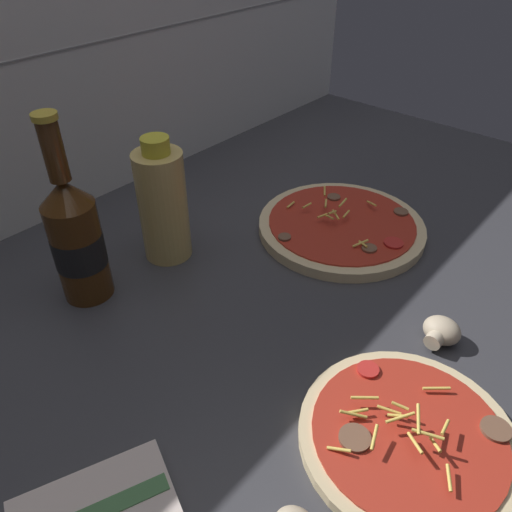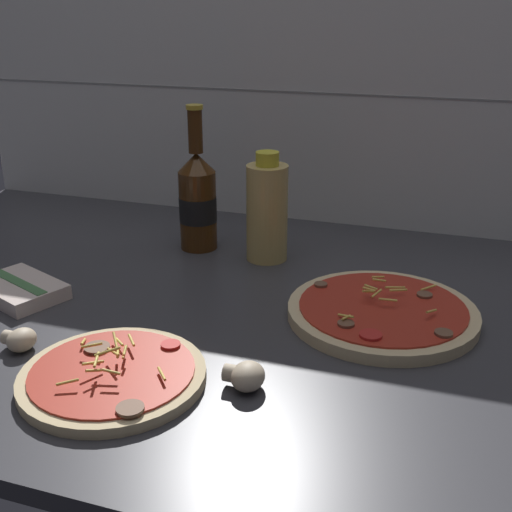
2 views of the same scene
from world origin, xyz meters
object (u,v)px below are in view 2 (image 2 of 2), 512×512
pizza_far (382,312)px  beer_bottle (198,199)px  oil_bottle (267,211)px  dish_towel (20,289)px  pizza_near (113,375)px  mushroom_left (246,376)px  mushroom_right (20,340)px

pizza_far → beer_bottle: beer_bottle is taller
pizza_far → oil_bottle: bearing=143.2°
pizza_far → dish_towel: 58.34cm
pizza_near → oil_bottle: size_ratio=1.17×
pizza_near → mushroom_left: bearing=13.2°
beer_bottle → mushroom_right: (-7.86, -44.39, -8.25)cm
pizza_near → mushroom_left: 16.95cm
pizza_far → beer_bottle: 43.74cm
mushroom_right → pizza_far: bearing=28.6°
pizza_near → dish_towel: pizza_near is taller
beer_bottle → dish_towel: (-19.10, -29.80, -8.59)cm
mushroom_left → mushroom_right: mushroom_left is taller
pizza_near → dish_towel: 32.63cm
beer_bottle → mushroom_left: size_ratio=5.28×
pizza_far → beer_bottle: bearing=153.3°
pizza_far → dish_towel: size_ratio=1.65×
mushroom_right → dish_towel: bearing=127.6°
pizza_near → mushroom_right: pizza_near is taller
pizza_near → mushroom_left: pizza_near is taller
beer_bottle → oil_bottle: (14.30, -1.37, -0.51)cm
mushroom_right → dish_towel: 18.43cm
oil_bottle → mushroom_left: size_ratio=3.88×
mushroom_left → beer_bottle: bearing=119.6°
oil_bottle → dish_towel: 44.61cm
pizza_far → mushroom_left: bearing=-119.0°
pizza_far → mushroom_right: bearing=-151.4°
oil_bottle → mushroom_right: size_ratio=4.31×
beer_bottle → dish_towel: bearing=-122.7°
mushroom_right → oil_bottle: bearing=62.7°
oil_bottle → dish_towel: size_ratio=1.16×
pizza_near → oil_bottle: 47.25cm
mushroom_right → dish_towel: size_ratio=0.27×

